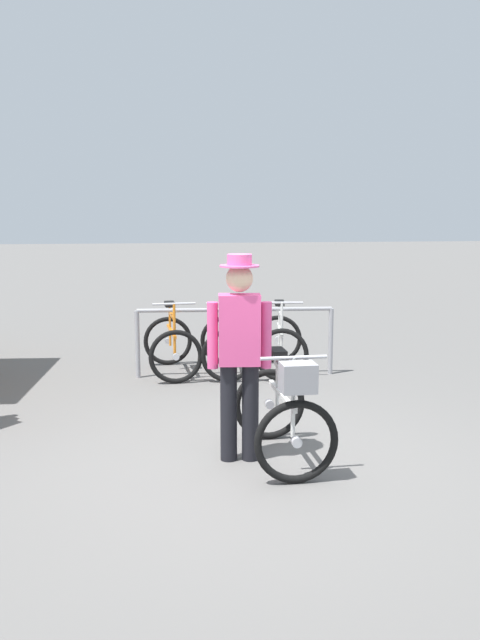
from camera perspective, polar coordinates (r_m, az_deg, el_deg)
ground_plane at (r=5.58m, az=0.06°, el=-12.39°), size 80.00×80.00×0.00m
bike_rack_rail at (r=8.35m, az=-0.42°, el=-0.55°), size 2.51×0.22×0.88m
racked_bike_orange at (r=8.55m, az=-5.89°, el=-2.20°), size 0.72×1.13×0.97m
racked_bike_red at (r=8.56m, az=-1.20°, el=-2.13°), size 0.74×1.15×0.97m
racked_bike_white at (r=8.63m, az=3.44°, el=-2.06°), size 0.82×1.20×0.98m
featured_bicycle at (r=5.50m, az=3.82°, el=-7.82°), size 0.68×1.18×0.97m
person_with_featured_bike at (r=5.44m, az=-0.05°, el=-2.52°), size 0.53×0.32×1.72m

